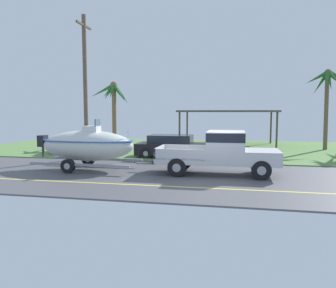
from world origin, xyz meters
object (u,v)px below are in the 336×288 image
(pickup_truck_towing, at_px, (225,151))
(parked_sedan_far, at_px, (87,144))
(parked_sedan_near, at_px, (174,147))
(carport_awning, at_px, (228,112))
(utility_pole, at_px, (85,85))
(palm_tree_near_right, at_px, (328,87))
(palm_tree_far_left, at_px, (114,97))
(boat_on_trailer, at_px, (87,145))

(pickup_truck_towing, relative_size, parked_sedan_far, 1.20)
(parked_sedan_near, height_order, carport_awning, carport_awning)
(pickup_truck_towing, bearing_deg, parked_sedan_near, 123.82)
(pickup_truck_towing, height_order, utility_pole, utility_pole)
(parked_sedan_far, height_order, palm_tree_near_right, palm_tree_near_right)
(parked_sedan_far, xyz_separation_m, palm_tree_far_left, (0.15, 4.74, 3.22))
(palm_tree_near_right, height_order, utility_pole, utility_pole)
(pickup_truck_towing, xyz_separation_m, parked_sedan_near, (-3.19, 4.76, -0.39))
(parked_sedan_near, distance_m, carport_awning, 8.79)
(pickup_truck_towing, bearing_deg, carport_awning, 90.90)
(parked_sedan_far, bearing_deg, carport_awning, 39.08)
(parked_sedan_near, xyz_separation_m, palm_tree_far_left, (-5.81, 5.48, 3.22))
(carport_awning, bearing_deg, parked_sedan_far, -140.92)
(utility_pole, bearing_deg, carport_awning, 49.56)
(parked_sedan_far, bearing_deg, pickup_truck_towing, -31.02)
(parked_sedan_near, relative_size, parked_sedan_far, 0.98)
(parked_sedan_near, bearing_deg, carport_awning, 69.51)
(pickup_truck_towing, height_order, parked_sedan_far, pickup_truck_towing)
(carport_awning, height_order, utility_pole, utility_pole)
(carport_awning, bearing_deg, palm_tree_near_right, -15.32)
(boat_on_trailer, bearing_deg, palm_tree_near_right, 39.07)
(boat_on_trailer, relative_size, parked_sedan_far, 1.28)
(parked_sedan_near, height_order, utility_pole, utility_pole)
(palm_tree_near_right, distance_m, palm_tree_far_left, 15.86)
(palm_tree_far_left, bearing_deg, utility_pole, -83.03)
(palm_tree_near_right, relative_size, utility_pole, 0.70)
(boat_on_trailer, relative_size, parked_sedan_near, 1.30)
(parked_sedan_far, xyz_separation_m, palm_tree_near_right, (15.98, 5.34, 3.83))
(boat_on_trailer, distance_m, utility_pole, 4.92)
(parked_sedan_near, bearing_deg, pickup_truck_towing, -56.18)
(palm_tree_near_right, bearing_deg, pickup_truck_towing, -122.25)
(boat_on_trailer, xyz_separation_m, carport_awning, (6.31, 12.76, 1.58))
(pickup_truck_towing, distance_m, parked_sedan_near, 5.75)
(parked_sedan_far, bearing_deg, parked_sedan_near, -7.06)
(parked_sedan_far, height_order, carport_awning, carport_awning)
(pickup_truck_towing, xyz_separation_m, palm_tree_near_right, (6.84, 10.84, 3.44))
(pickup_truck_towing, height_order, palm_tree_far_left, palm_tree_far_left)
(parked_sedan_near, xyz_separation_m, carport_awning, (2.99, 8.00, 2.07))
(boat_on_trailer, height_order, parked_sedan_far, boat_on_trailer)
(parked_sedan_near, bearing_deg, boat_on_trailer, -124.87)
(carport_awning, relative_size, utility_pole, 0.94)
(palm_tree_far_left, relative_size, utility_pole, 0.62)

